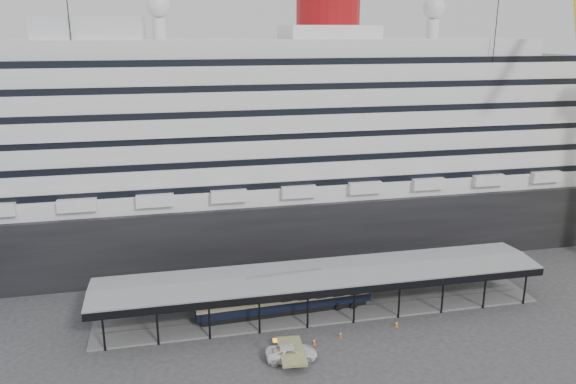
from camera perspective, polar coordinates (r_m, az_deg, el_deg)
name	(u,v)px	position (r m, az deg, el deg)	size (l,w,h in m)	color
ground	(333,329)	(68.75, 4.59, -13.69)	(200.00, 200.00, 0.00)	#323234
cruise_ship	(279,131)	(92.12, -0.92, 6.23)	(130.00, 30.00, 43.90)	black
platform_canopy	(322,292)	(71.88, 3.46, -10.14)	(56.00, 9.18, 5.30)	slate
port_truck	(291,353)	(62.67, 0.36, -16.03)	(2.56, 5.55, 1.54)	white
pullman_carriage	(284,294)	(70.70, -0.38, -10.34)	(22.15, 3.93, 21.64)	black
traffic_cone_left	(340,334)	(67.07, 5.35, -14.20)	(0.44, 0.44, 0.69)	#E7460C
traffic_cone_mid	(314,341)	(65.50, 2.67, -14.93)	(0.43, 0.43, 0.71)	#F6610D
traffic_cone_right	(397,324)	(70.03, 10.97, -13.02)	(0.49, 0.49, 0.74)	orange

